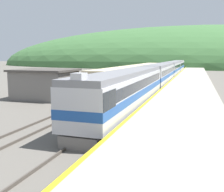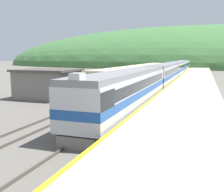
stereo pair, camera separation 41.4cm
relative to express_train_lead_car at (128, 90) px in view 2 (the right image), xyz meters
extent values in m
cube|color=#4C443D|center=(-0.72, 39.72, -2.03)|extent=(0.08, 180.00, 0.16)
cube|color=#4C443D|center=(0.72, 39.72, -2.03)|extent=(0.08, 180.00, 0.16)
cube|color=#4C443D|center=(-5.54, 39.72, -2.03)|extent=(0.08, 180.00, 0.16)
cube|color=#4C443D|center=(-4.11, 39.72, -2.03)|extent=(0.08, 180.00, 0.16)
cube|color=#9E9689|center=(4.96, 19.72, -1.58)|extent=(6.54, 140.00, 1.07)
cube|color=yellow|center=(1.81, 19.72, -1.04)|extent=(0.24, 140.00, 0.01)
ellipsoid|color=#3D6B38|center=(0.00, 129.51, -2.11)|extent=(227.43, 102.34, 42.64)
cube|color=slate|center=(-11.50, 4.76, -0.44)|extent=(6.57, 5.34, 3.34)
cube|color=#47423D|center=(-11.50, 4.76, 1.34)|extent=(7.07, 5.84, 0.24)
cube|color=black|center=(0.00, 0.23, -1.69)|extent=(2.44, 20.24, 0.85)
cube|color=#BCBCC1|center=(0.00, 0.23, 0.04)|extent=(2.97, 21.54, 2.61)
cube|color=#1E4C99|center=(0.00, 0.23, -0.17)|extent=(3.00, 21.56, 0.57)
cube|color=black|center=(0.00, 0.23, 0.62)|extent=(3.00, 20.24, 0.78)
cube|color=slate|center=(0.00, 0.23, 1.55)|extent=(2.79, 21.54, 0.40)
cube|color=black|center=(0.00, -9.40, 0.62)|extent=(3.01, 2.20, 1.04)
cube|color=#BCBCC1|center=(0.00, -10.08, 1.93)|extent=(0.64, 0.80, 0.36)
cube|color=slate|center=(0.00, -10.33, -1.73)|extent=(2.32, 0.40, 0.77)
cube|color=black|center=(0.00, 21.82, -1.69)|extent=(2.44, 18.65, 0.85)
cube|color=#BCBCC1|center=(0.00, 21.82, 0.04)|extent=(2.97, 19.84, 2.61)
cube|color=#1E4C99|center=(0.00, 21.82, -0.17)|extent=(3.00, 19.86, 0.57)
cube|color=black|center=(0.00, 21.82, 0.62)|extent=(3.00, 18.65, 0.78)
cube|color=slate|center=(0.00, 21.82, 1.55)|extent=(2.79, 19.84, 0.40)
cube|color=black|center=(0.00, 42.56, -1.69)|extent=(2.44, 18.65, 0.85)
cube|color=#BCBCC1|center=(0.00, 42.56, 0.04)|extent=(2.97, 19.84, 2.61)
cube|color=#1E4C99|center=(0.00, 42.56, -0.17)|extent=(3.00, 19.86, 0.57)
cube|color=black|center=(0.00, 42.56, 0.62)|extent=(3.00, 18.65, 0.78)
cube|color=slate|center=(0.00, 42.56, 1.55)|extent=(2.79, 19.84, 0.40)
cube|color=black|center=(0.00, 63.29, -1.69)|extent=(2.44, 18.65, 0.85)
cube|color=#BCBCC1|center=(0.00, 63.29, 0.04)|extent=(2.97, 19.84, 2.61)
cube|color=#1E4C99|center=(0.00, 63.29, -0.17)|extent=(3.00, 19.86, 0.57)
cube|color=black|center=(0.00, 63.29, 0.62)|extent=(3.00, 18.65, 0.78)
cube|color=slate|center=(0.00, 63.29, 1.55)|extent=(2.79, 19.84, 0.40)
cube|color=black|center=(-4.82, 24.73, -1.71)|extent=(2.46, 40.06, 0.80)
cube|color=beige|center=(-4.82, 24.73, 0.04)|extent=(2.90, 41.72, 2.70)
camera|label=1|loc=(5.96, -22.77, 2.96)|focal=42.00mm
camera|label=2|loc=(6.36, -22.64, 2.96)|focal=42.00mm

